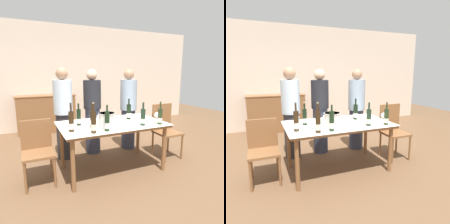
% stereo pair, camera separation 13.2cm
% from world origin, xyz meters
% --- Properties ---
extents(ground_plane, '(12.00, 12.00, 0.00)m').
position_xyz_m(ground_plane, '(0.00, 0.00, 0.00)').
color(ground_plane, brown).
extents(back_wall, '(8.00, 0.10, 2.80)m').
position_xyz_m(back_wall, '(0.00, 2.88, 1.40)').
color(back_wall, beige).
rests_on(back_wall, ground_plane).
extents(sideboard_cabinet, '(1.48, 0.46, 0.97)m').
position_xyz_m(sideboard_cabinet, '(-0.70, 2.59, 0.49)').
color(sideboard_cabinet, brown).
rests_on(sideboard_cabinet, ground_plane).
extents(dining_table, '(1.64, 0.96, 0.76)m').
position_xyz_m(dining_table, '(0.00, 0.00, 0.69)').
color(dining_table, brown).
rests_on(dining_table, ground_plane).
extents(ice_bucket, '(0.24, 0.24, 0.22)m').
position_xyz_m(ice_bucket, '(-0.17, -0.19, 0.88)').
color(ice_bucket, white).
rests_on(ice_bucket, dining_table).
extents(wine_bottle_0, '(0.07, 0.07, 0.35)m').
position_xyz_m(wine_bottle_0, '(0.37, 0.14, 0.89)').
color(wine_bottle_0, black).
rests_on(wine_bottle_0, dining_table).
extents(wine_bottle_1, '(0.07, 0.07, 0.41)m').
position_xyz_m(wine_bottle_1, '(-0.43, -0.37, 0.90)').
color(wine_bottle_1, '#332314').
rests_on(wine_bottle_1, dining_table).
extents(wine_bottle_2, '(0.07, 0.07, 0.35)m').
position_xyz_m(wine_bottle_2, '(-0.50, 0.09, 0.88)').
color(wine_bottle_2, black).
rests_on(wine_bottle_2, dining_table).
extents(wine_bottle_3, '(0.07, 0.07, 0.35)m').
position_xyz_m(wine_bottle_3, '(-0.36, -0.10, 0.89)').
color(wine_bottle_3, '#332314').
rests_on(wine_bottle_3, dining_table).
extents(wine_bottle_4, '(0.07, 0.07, 0.39)m').
position_xyz_m(wine_bottle_4, '(-0.68, -0.19, 0.90)').
color(wine_bottle_4, '#332314').
rests_on(wine_bottle_4, dining_table).
extents(wine_bottle_5, '(0.07, 0.07, 0.36)m').
position_xyz_m(wine_bottle_5, '(0.65, -0.36, 0.88)').
color(wine_bottle_5, '#28381E').
rests_on(wine_bottle_5, dining_table).
extents(wine_bottle_6, '(0.07, 0.07, 0.35)m').
position_xyz_m(wine_bottle_6, '(0.37, -0.30, 0.89)').
color(wine_bottle_6, '#1E3323').
rests_on(wine_bottle_6, dining_table).
extents(wine_bottle_7, '(0.07, 0.07, 0.38)m').
position_xyz_m(wine_bottle_7, '(-0.23, -0.36, 0.90)').
color(wine_bottle_7, black).
rests_on(wine_bottle_7, dining_table).
extents(wine_glass_0, '(0.07, 0.07, 0.12)m').
position_xyz_m(wine_glass_0, '(-0.11, -0.38, 0.85)').
color(wine_glass_0, white).
rests_on(wine_glass_0, dining_table).
extents(wine_glass_1, '(0.09, 0.09, 0.16)m').
position_xyz_m(wine_glass_1, '(-0.48, -0.18, 0.87)').
color(wine_glass_1, white).
rests_on(wine_glass_1, dining_table).
extents(wine_glass_2, '(0.09, 0.09, 0.15)m').
position_xyz_m(wine_glass_2, '(0.71, -0.20, 0.87)').
color(wine_glass_2, white).
rests_on(wine_glass_2, dining_table).
extents(wine_glass_3, '(0.07, 0.07, 0.13)m').
position_xyz_m(wine_glass_3, '(-0.60, 0.23, 0.85)').
color(wine_glass_3, white).
rests_on(wine_glass_3, dining_table).
extents(wine_glass_4, '(0.07, 0.07, 0.14)m').
position_xyz_m(wine_glass_4, '(0.31, -0.06, 0.86)').
color(wine_glass_4, white).
rests_on(wine_glass_4, dining_table).
extents(wine_glass_5, '(0.07, 0.07, 0.14)m').
position_xyz_m(wine_glass_5, '(-0.18, 0.10, 0.86)').
color(wine_glass_5, white).
rests_on(wine_glass_5, dining_table).
extents(chair_right_end, '(0.42, 0.42, 0.97)m').
position_xyz_m(chair_right_end, '(1.12, 0.09, 0.56)').
color(chair_right_end, brown).
rests_on(chair_right_end, ground_plane).
extents(chair_left_end, '(0.42, 0.42, 0.89)m').
position_xyz_m(chair_left_end, '(-1.12, 0.08, 0.52)').
color(chair_left_end, brown).
rests_on(chair_left_end, ground_plane).
extents(person_host, '(0.33, 0.33, 1.63)m').
position_xyz_m(person_host, '(-0.60, 0.76, 0.82)').
color(person_host, '#2D2D33').
rests_on(person_host, ground_plane).
extents(person_guest_left, '(0.33, 0.33, 1.61)m').
position_xyz_m(person_guest_left, '(-0.05, 0.79, 0.80)').
color(person_guest_left, '#383F56').
rests_on(person_guest_left, ground_plane).
extents(person_guest_right, '(0.33, 0.33, 1.61)m').
position_xyz_m(person_guest_right, '(0.69, 0.72, 0.80)').
color(person_guest_right, '#383F56').
rests_on(person_guest_right, ground_plane).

